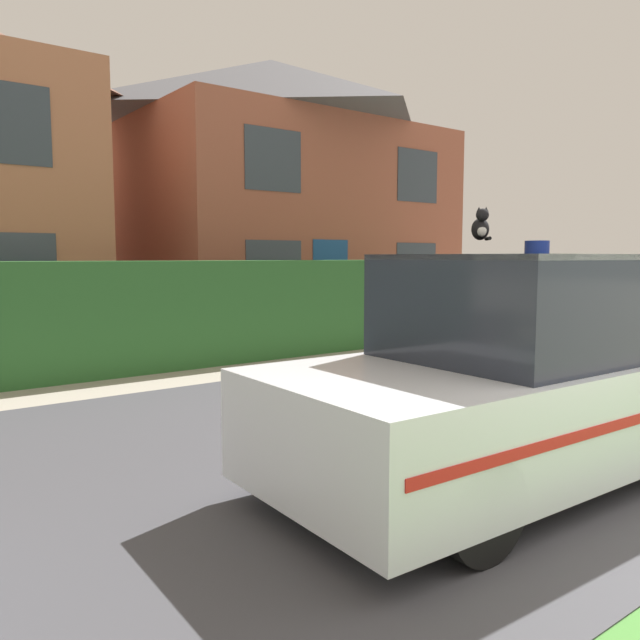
% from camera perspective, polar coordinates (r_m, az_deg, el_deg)
% --- Properties ---
extents(road_strip, '(28.00, 6.17, 0.01)m').
position_cam_1_polar(road_strip, '(6.12, 3.66, -10.39)').
color(road_strip, '#424247').
rests_on(road_strip, ground).
extents(garden_hedge, '(14.74, 0.89, 1.65)m').
position_cam_1_polar(garden_hedge, '(9.95, -13.55, 0.53)').
color(garden_hedge, '#2D662D').
rests_on(garden_hedge, ground).
extents(police_car, '(4.06, 1.89, 1.82)m').
position_cam_1_polar(police_car, '(5.06, 17.60, -4.64)').
color(police_car, black).
rests_on(police_car, road_strip).
extents(cat, '(0.27, 0.23, 0.24)m').
position_cam_1_polar(cat, '(4.83, 14.50, 8.25)').
color(cat, black).
rests_on(cat, police_car).
extents(house_right, '(8.27, 7.10, 6.98)m').
position_cam_1_polar(house_right, '(17.49, -4.40, 11.85)').
color(house_right, '#93513D').
rests_on(house_right, ground).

